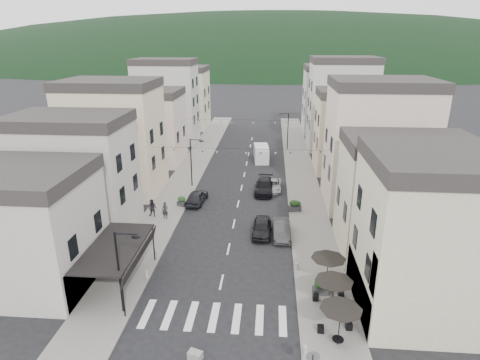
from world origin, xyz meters
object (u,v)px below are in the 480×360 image
object	(u,v)px
parked_car_b	(281,229)
delivery_van	(261,153)
pedestrian_a	(165,210)
parked_car_e	(197,197)
parked_car_a	(262,228)
parked_car_d	(264,187)
pedestrian_b	(152,208)
parked_car_c	(273,185)

from	to	relation	value
parked_car_b	delivery_van	distance (m)	24.08
pedestrian_a	parked_car_b	bearing A→B (deg)	-7.04
parked_car_e	parked_car_a	bearing A→B (deg)	142.75
delivery_van	parked_car_d	bearing A→B (deg)	-91.97
parked_car_d	delivery_van	size ratio (longest dim) A/B	0.99
parked_car_b	pedestrian_b	xyz separation A→B (m)	(-12.96, 3.10, 0.33)
parked_car_d	pedestrian_b	distance (m)	13.65
parked_car_b	parked_car_d	bearing A→B (deg)	97.75
pedestrian_a	parked_car_c	bearing A→B (deg)	46.66
parked_car_a	parked_car_d	world-z (taller)	parked_car_d
parked_car_c	pedestrian_a	world-z (taller)	pedestrian_a
parked_car_d	pedestrian_b	xyz separation A→B (m)	(-11.16, -7.86, 0.29)
parked_car_a	pedestrian_b	distance (m)	11.53
parked_car_e	parked_car_d	bearing A→B (deg)	-146.58
parked_car_a	delivery_van	distance (m)	23.73
pedestrian_b	pedestrian_a	bearing A→B (deg)	-5.59
parked_car_d	parked_car_c	bearing A→B (deg)	44.42
parked_car_a	parked_car_b	xyz separation A→B (m)	(1.80, -0.22, -0.02)
delivery_van	parked_car_a	bearing A→B (deg)	-93.49
parked_car_d	pedestrian_a	distance (m)	12.74
parked_car_c	delivery_van	distance (m)	12.23
parked_car_a	parked_car_d	size ratio (longest dim) A/B	0.82
parked_car_b	parked_car_d	xyz separation A→B (m)	(-1.80, 10.97, 0.04)
parked_car_b	parked_car_e	size ratio (longest dim) A/B	0.99
delivery_van	parked_car_b	bearing A→B (deg)	-89.22
pedestrian_a	pedestrian_b	bearing A→B (deg)	173.20
parked_car_b	parked_car_e	world-z (taller)	parked_car_e
parked_car_e	pedestrian_b	xyz separation A→B (m)	(-3.80, -4.06, 0.30)
pedestrian_a	pedestrian_b	xyz separation A→B (m)	(-1.40, 0.33, 0.06)
parked_car_a	pedestrian_b	world-z (taller)	pedestrian_b
parked_car_b	pedestrian_a	xyz separation A→B (m)	(-11.56, 2.77, 0.28)
parked_car_b	delivery_van	bearing A→B (deg)	94.54
parked_car_d	delivery_van	xyz separation A→B (m)	(-0.76, 12.97, 0.44)
parked_car_d	parked_car_b	bearing A→B (deg)	-78.29
parked_car_d	delivery_van	bearing A→B (deg)	95.75
parked_car_b	pedestrian_a	size ratio (longest dim) A/B	2.49
parked_car_b	pedestrian_a	bearing A→B (deg)	164.94
parked_car_a	pedestrian_a	distance (m)	10.09
parked_car_c	parked_car_d	distance (m)	1.33
parked_car_c	parked_car_a	bearing A→B (deg)	-92.91
parked_car_e	parked_car_b	bearing A→B (deg)	148.04
parked_car_e	delivery_van	distance (m)	18.03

